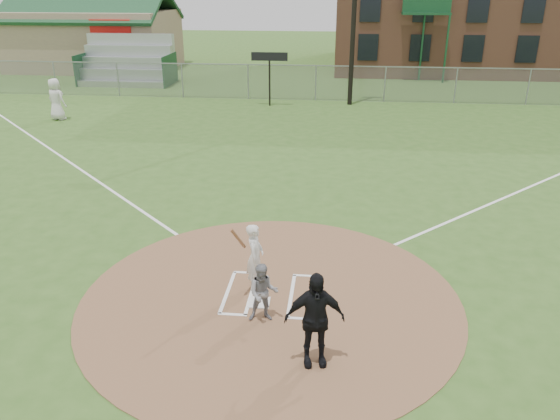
# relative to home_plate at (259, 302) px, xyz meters

# --- Properties ---
(ground) EXTENTS (140.00, 140.00, 0.00)m
(ground) POSITION_rel_home_plate_xyz_m (0.22, 0.25, -0.04)
(ground) COLOR #32571E
(ground) RESTS_ON ground
(dirt_circle) EXTENTS (8.40, 8.40, 0.02)m
(dirt_circle) POSITION_rel_home_plate_xyz_m (0.22, 0.25, -0.03)
(dirt_circle) COLOR brown
(dirt_circle) RESTS_ON ground
(home_plate) EXTENTS (0.47, 0.47, 0.03)m
(home_plate) POSITION_rel_home_plate_xyz_m (0.00, 0.00, 0.00)
(home_plate) COLOR silver
(home_plate) RESTS_ON dirt_circle
(foul_line_first) EXTENTS (17.04, 17.04, 0.01)m
(foul_line_first) POSITION_rel_home_plate_xyz_m (9.22, 9.25, -0.03)
(foul_line_first) COLOR white
(foul_line_first) RESTS_ON ground
(foul_line_third) EXTENTS (17.04, 17.04, 0.01)m
(foul_line_third) POSITION_rel_home_plate_xyz_m (-8.78, 9.25, -0.03)
(foul_line_third) COLOR white
(foul_line_third) RESTS_ON ground
(catcher) EXTENTS (0.69, 0.57, 1.28)m
(catcher) POSITION_rel_home_plate_xyz_m (0.18, -0.61, 0.62)
(catcher) COLOR gray
(catcher) RESTS_ON dirt_circle
(umpire) EXTENTS (1.15, 0.64, 1.86)m
(umpire) POSITION_rel_home_plate_xyz_m (1.27, -1.87, 0.92)
(umpire) COLOR black
(umpire) RESTS_ON dirt_circle
(ondeck_player) EXTENTS (1.18, 0.97, 2.07)m
(ondeck_player) POSITION_rel_home_plate_xyz_m (-12.55, 15.97, 1.00)
(ondeck_player) COLOR silver
(ondeck_player) RESTS_ON ground
(batters_boxes) EXTENTS (2.08, 1.88, 0.01)m
(batters_boxes) POSITION_rel_home_plate_xyz_m (0.22, 0.40, -0.01)
(batters_boxes) COLOR white
(batters_boxes) RESTS_ON dirt_circle
(batter_at_plate) EXTENTS (0.64, 0.99, 1.78)m
(batter_at_plate) POSITION_rel_home_plate_xyz_m (-0.18, 0.64, 0.78)
(batter_at_plate) COLOR silver
(batter_at_plate) RESTS_ON dirt_circle
(outfield_fence) EXTENTS (56.08, 0.08, 2.03)m
(outfield_fence) POSITION_rel_home_plate_xyz_m (0.22, 22.25, 0.98)
(outfield_fence) COLOR slate
(outfield_fence) RESTS_ON ground
(bleachers) EXTENTS (6.08, 3.20, 3.20)m
(bleachers) POSITION_rel_home_plate_xyz_m (-12.78, 26.45, 1.55)
(bleachers) COLOR #B7BABF
(bleachers) RESTS_ON ground
(clubhouse) EXTENTS (12.20, 8.71, 6.23)m
(clubhouse) POSITION_rel_home_plate_xyz_m (-17.78, 33.24, 2.35)
(clubhouse) COLOR tan
(clubhouse) RESTS_ON ground
(scoreboard_sign) EXTENTS (2.00, 0.10, 2.93)m
(scoreboard_sign) POSITION_rel_home_plate_xyz_m (-2.28, 20.45, 2.35)
(scoreboard_sign) COLOR black
(scoreboard_sign) RESTS_ON ground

